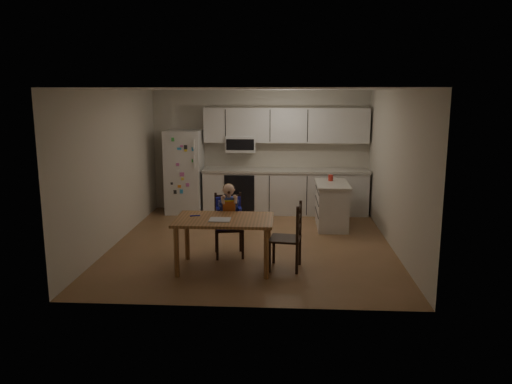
{
  "coord_description": "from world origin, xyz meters",
  "views": [
    {
      "loc": [
        0.54,
        -7.89,
        2.44
      ],
      "look_at": [
        0.1,
        -0.61,
        0.99
      ],
      "focal_mm": 35.0,
      "sensor_mm": 36.0,
      "label": 1
    }
  ],
  "objects": [
    {
      "name": "chair_side",
      "position": [
        0.63,
        -1.17,
        0.54
      ],
      "size": [
        0.47,
        0.47,
        0.95
      ],
      "rotation": [
        0.0,
        0.0,
        -1.7
      ],
      "color": "black",
      "rests_on": "ground"
    },
    {
      "name": "napkin",
      "position": [
        -0.36,
        -1.31,
        0.74
      ],
      "size": [
        0.29,
        0.25,
        0.01
      ],
      "primitive_type": "cube",
      "color": "#BABABF",
      "rests_on": "dining_table"
    },
    {
      "name": "refrigerator",
      "position": [
        -1.55,
        2.15,
        0.85
      ],
      "size": [
        0.72,
        0.7,
        1.7
      ],
      "primitive_type": "cube",
      "color": "silver",
      "rests_on": "ground"
    },
    {
      "name": "kitchen_run",
      "position": [
        0.5,
        2.24,
        0.88
      ],
      "size": [
        3.37,
        0.62,
        2.15
      ],
      "color": "silver",
      "rests_on": "ground"
    },
    {
      "name": "kitchen_island",
      "position": [
        1.39,
        1.15,
        0.42
      ],
      "size": [
        0.59,
        1.12,
        0.82
      ],
      "color": "silver",
      "rests_on": "ground"
    },
    {
      "name": "toddler_spoon",
      "position": [
        -0.75,
        -1.11,
        0.74
      ],
      "size": [
        0.12,
        0.06,
        0.02
      ],
      "primitive_type": "cylinder",
      "rotation": [
        0.0,
        1.57,
        0.35
      ],
      "color": "#2429B1",
      "rests_on": "dining_table"
    },
    {
      "name": "room",
      "position": [
        0.0,
        0.48,
        1.25
      ],
      "size": [
        4.52,
        5.01,
        2.51
      ],
      "color": "olive",
      "rests_on": "ground"
    },
    {
      "name": "chair_booster",
      "position": [
        -0.32,
        -0.6,
        0.67
      ],
      "size": [
        0.49,
        0.49,
        1.11
      ],
      "rotation": [
        0.0,
        0.0,
        0.18
      ],
      "color": "black",
      "rests_on": "ground"
    },
    {
      "name": "red_cup",
      "position": [
        1.38,
        1.39,
        0.88
      ],
      "size": [
        0.09,
        0.09,
        0.11
      ],
      "primitive_type": "cylinder",
      "color": "red",
      "rests_on": "kitchen_island"
    },
    {
      "name": "dining_table",
      "position": [
        -0.31,
        -1.21,
        0.63
      ],
      "size": [
        1.36,
        0.88,
        0.73
      ],
      "color": "brown",
      "rests_on": "ground"
    }
  ]
}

